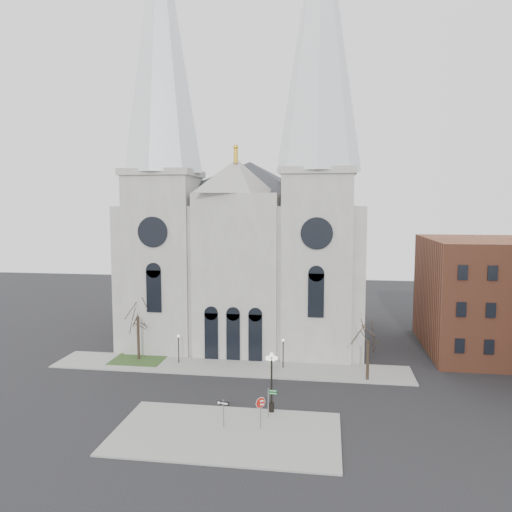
# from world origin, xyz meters

# --- Properties ---
(ground) EXTENTS (160.00, 160.00, 0.00)m
(ground) POSITION_xyz_m (0.00, 0.00, 0.00)
(ground) COLOR black
(ground) RESTS_ON ground
(sidewalk_near) EXTENTS (18.00, 10.00, 0.14)m
(sidewalk_near) POSITION_xyz_m (3.00, -5.00, 0.07)
(sidewalk_near) COLOR gray
(sidewalk_near) RESTS_ON ground
(sidewalk_far) EXTENTS (40.00, 6.00, 0.14)m
(sidewalk_far) POSITION_xyz_m (0.00, 11.00, 0.07)
(sidewalk_far) COLOR gray
(sidewalk_far) RESTS_ON ground
(grass_patch) EXTENTS (6.00, 5.00, 0.18)m
(grass_patch) POSITION_xyz_m (-11.00, 12.00, 0.09)
(grass_patch) COLOR #29431C
(grass_patch) RESTS_ON ground
(cathedral) EXTENTS (33.00, 26.66, 54.00)m
(cathedral) POSITION_xyz_m (0.00, 22.86, 18.48)
(cathedral) COLOR gray
(cathedral) RESTS_ON ground
(bg_building_brick) EXTENTS (14.00, 18.00, 14.00)m
(bg_building_brick) POSITION_xyz_m (30.00, 22.00, 7.00)
(bg_building_brick) COLOR brown
(bg_building_brick) RESTS_ON ground
(tree_left) EXTENTS (3.20, 3.20, 7.50)m
(tree_left) POSITION_xyz_m (-11.00, 12.00, 5.58)
(tree_left) COLOR black
(tree_left) RESTS_ON ground
(tree_right) EXTENTS (3.20, 3.20, 6.00)m
(tree_right) POSITION_xyz_m (15.00, 9.00, 4.47)
(tree_right) COLOR black
(tree_right) RESTS_ON ground
(ped_lamp_left) EXTENTS (0.32, 0.32, 3.26)m
(ped_lamp_left) POSITION_xyz_m (-6.00, 11.50, 2.33)
(ped_lamp_left) COLOR black
(ped_lamp_left) RESTS_ON sidewalk_far
(ped_lamp_right) EXTENTS (0.32, 0.32, 3.26)m
(ped_lamp_right) POSITION_xyz_m (6.00, 11.50, 2.33)
(ped_lamp_right) COLOR black
(ped_lamp_right) RESTS_ON sidewalk_far
(stop_sign) EXTENTS (0.90, 0.35, 2.64)m
(stop_sign) POSITION_xyz_m (5.59, -3.89, 2.01)
(stop_sign) COLOR slate
(stop_sign) RESTS_ON sidewalk_near
(globe_lamp) EXTENTS (1.43, 1.43, 5.31)m
(globe_lamp) POSITION_xyz_m (6.09, -0.50, 3.48)
(globe_lamp) COLOR black
(globe_lamp) RESTS_ON sidewalk_near
(one_way_sign) EXTENTS (0.99, 0.24, 2.30)m
(one_way_sign) POSITION_xyz_m (2.59, -4.11, 1.68)
(one_way_sign) COLOR slate
(one_way_sign) RESTS_ON sidewalk_near
(street_name_sign) EXTENTS (0.80, 0.10, 2.51)m
(street_name_sign) POSITION_xyz_m (6.04, -1.64, 1.60)
(street_name_sign) COLOR slate
(street_name_sign) RESTS_ON sidewalk_near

